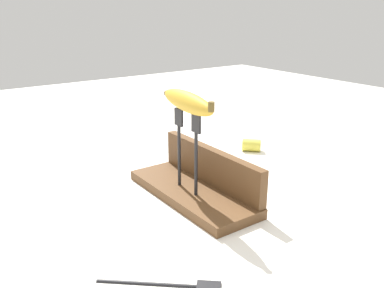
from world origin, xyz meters
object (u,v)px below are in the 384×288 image
banana_raised_center (187,102)px  fork_fallen_near (175,284)px  banana_chunk_near (252,145)px  fork_stand_center (187,144)px

banana_raised_center → fork_fallen_near: size_ratio=1.31×
fork_fallen_near → banana_chunk_near: 0.62m
banana_chunk_near → fork_fallen_near: bearing=-53.6°
banana_raised_center → banana_chunk_near: 0.40m
fork_stand_center → banana_chunk_near: bearing=114.1°
fork_fallen_near → banana_chunk_near: size_ratio=2.51×
banana_raised_center → fork_fallen_near: banana_raised_center is taller
fork_stand_center → fork_fallen_near: size_ratio=1.12×
banana_raised_center → fork_fallen_near: 0.36m
banana_raised_center → fork_fallen_near: bearing=-38.4°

